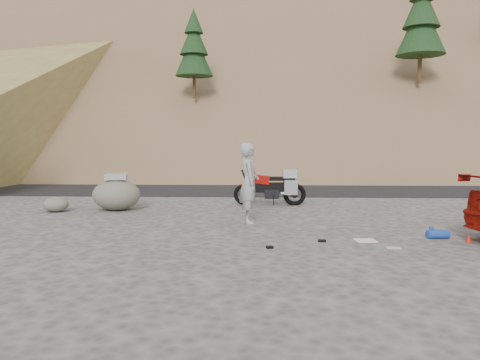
% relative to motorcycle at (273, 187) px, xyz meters
% --- Properties ---
extents(ground, '(140.00, 140.00, 0.00)m').
position_rel_motorcycle_xyz_m(ground, '(0.19, -3.61, -0.57)').
color(ground, '#484542').
rests_on(ground, ground).
extents(road, '(120.00, 7.00, 0.05)m').
position_rel_motorcycle_xyz_m(road, '(0.19, 5.39, -0.57)').
color(road, black).
rests_on(road, ground).
extents(hillside, '(120.00, 73.00, 46.72)m').
position_rel_motorcycle_xyz_m(hillside, '(0.14, 37.26, 10.51)').
color(hillside, brown).
rests_on(hillside, ground).
extents(motorcycle, '(2.23, 0.64, 1.33)m').
position_rel_motorcycle_xyz_m(motorcycle, '(0.00, 0.00, 0.00)').
color(motorcycle, black).
rests_on(motorcycle, ground).
extents(man, '(0.54, 0.76, 1.96)m').
position_rel_motorcycle_xyz_m(man, '(-0.69, -3.06, -0.57)').
color(man, '#9B9CA1').
rests_on(man, ground).
extents(boulder, '(1.39, 1.20, 1.06)m').
position_rel_motorcycle_xyz_m(boulder, '(-4.53, -1.19, -0.10)').
color(boulder, '#605B52').
rests_on(boulder, ground).
extents(small_rock, '(0.90, 0.86, 0.42)m').
position_rel_motorcycle_xyz_m(small_rock, '(-6.15, -1.55, -0.36)').
color(small_rock, '#605B52').
rests_on(small_rock, ground).
extents(gear_white_cloth, '(0.44, 0.39, 0.01)m').
position_rel_motorcycle_xyz_m(gear_white_cloth, '(1.70, -5.01, -0.56)').
color(gear_white_cloth, white).
rests_on(gear_white_cloth, ground).
extents(gear_blue_mat, '(0.47, 0.23, 0.18)m').
position_rel_motorcycle_xyz_m(gear_blue_mat, '(3.24, -4.74, -0.48)').
color(gear_blue_mat, '#1A439F').
rests_on(gear_blue_mat, ground).
extents(gear_bottle, '(0.10, 0.10, 0.25)m').
position_rel_motorcycle_xyz_m(gear_bottle, '(3.10, -4.74, -0.45)').
color(gear_bottle, '#1A439F').
rests_on(gear_bottle, ground).
extents(gear_funnel, '(0.16, 0.16, 0.17)m').
position_rel_motorcycle_xyz_m(gear_funnel, '(3.72, -5.07, -0.48)').
color(gear_funnel, red).
rests_on(gear_funnel, ground).
extents(gear_glove_a, '(0.16, 0.12, 0.04)m').
position_rel_motorcycle_xyz_m(gear_glove_a, '(0.81, -5.13, -0.55)').
color(gear_glove_a, black).
rests_on(gear_glove_a, ground).
extents(gear_glove_b, '(0.15, 0.13, 0.04)m').
position_rel_motorcycle_xyz_m(gear_glove_b, '(-0.25, -5.73, -0.55)').
color(gear_glove_b, black).
rests_on(gear_glove_b, ground).
extents(gear_blue_cloth, '(0.28, 0.22, 0.01)m').
position_rel_motorcycle_xyz_m(gear_blue_cloth, '(2.08, -5.63, -0.56)').
color(gear_blue_cloth, '#8EBCDC').
rests_on(gear_blue_cloth, ground).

